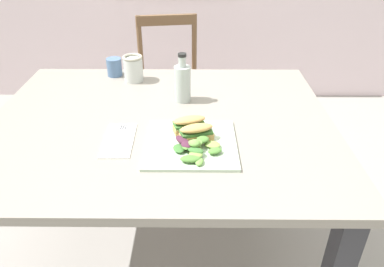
{
  "coord_description": "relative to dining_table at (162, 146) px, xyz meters",
  "views": [
    {
      "loc": [
        0.01,
        -1.21,
        1.39
      ],
      "look_at": [
        0.0,
        -0.16,
        0.76
      ],
      "focal_mm": 34.28,
      "sensor_mm": 36.0,
      "label": 1
    }
  ],
  "objects": [
    {
      "name": "ground_plane",
      "position": [
        0.11,
        0.03,
        -0.63
      ],
      "size": [
        8.14,
        8.14,
        0.0
      ],
      "primitive_type": "plane",
      "color": "gray"
    },
    {
      "name": "dining_table",
      "position": [
        0.0,
        0.0,
        0.0
      ],
      "size": [
        1.26,
        1.02,
        0.74
      ],
      "color": "gray",
      "rests_on": "ground"
    },
    {
      "name": "chair_wooden_far",
      "position": [
        -0.03,
        0.93,
        -0.18
      ],
      "size": [
        0.45,
        0.45,
        0.87
      ],
      "color": "brown",
      "rests_on": "ground"
    },
    {
      "name": "plate_lunch",
      "position": [
        0.12,
        -0.17,
        0.12
      ],
      "size": [
        0.3,
        0.3,
        0.01
      ],
      "primitive_type": "cube",
      "color": "beige",
      "rests_on": "dining_table"
    },
    {
      "name": "sandwich_half_front",
      "position": [
        0.13,
        -0.15,
        0.15
      ],
      "size": [
        0.12,
        0.08,
        0.06
      ],
      "color": "tan",
      "rests_on": "plate_lunch"
    },
    {
      "name": "sandwich_half_back",
      "position": [
        0.11,
        -0.1,
        0.15
      ],
      "size": [
        0.12,
        0.08,
        0.06
      ],
      "color": "tan",
      "rests_on": "plate_lunch"
    },
    {
      "name": "salad_mixed_greens",
      "position": [
        0.13,
        -0.22,
        0.14
      ],
      "size": [
        0.16,
        0.16,
        0.04
      ],
      "color": "#84A84C",
      "rests_on": "plate_lunch"
    },
    {
      "name": "napkin_folded",
      "position": [
        -0.13,
        -0.14,
        0.12
      ],
      "size": [
        0.1,
        0.22,
        0.0
      ],
      "primitive_type": "cube",
      "rotation": [
        0.0,
        0.0,
        0.03
      ],
      "color": "white",
      "rests_on": "dining_table"
    },
    {
      "name": "fork_on_napkin",
      "position": [
        -0.13,
        -0.13,
        0.12
      ],
      "size": [
        0.03,
        0.19,
        0.0
      ],
      "color": "silver",
      "rests_on": "napkin_folded"
    },
    {
      "name": "bottle_cold_brew",
      "position": [
        0.08,
        0.16,
        0.18
      ],
      "size": [
        0.07,
        0.07,
        0.2
      ],
      "color": "black",
      "rests_on": "dining_table"
    },
    {
      "name": "mason_jar_iced_tea",
      "position": [
        -0.15,
        0.37,
        0.17
      ],
      "size": [
        0.09,
        0.09,
        0.12
      ],
      "color": "gold",
      "rests_on": "dining_table"
    },
    {
      "name": "cup_extra_side",
      "position": [
        -0.25,
        0.43,
        0.15
      ],
      "size": [
        0.07,
        0.07,
        0.08
      ],
      "primitive_type": "cylinder",
      "color": "#4C6B93",
      "rests_on": "dining_table"
    }
  ]
}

